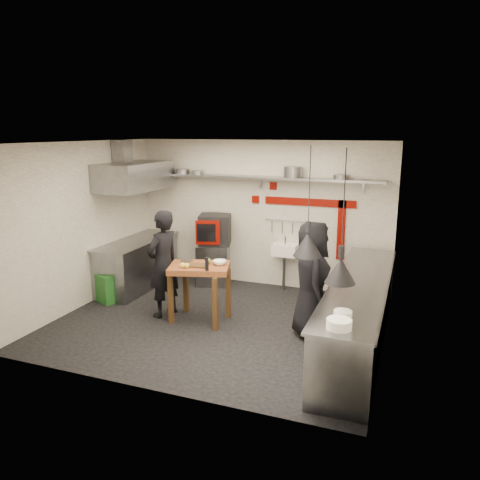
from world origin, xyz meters
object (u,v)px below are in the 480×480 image
(oven_stand, at_px, (213,264))
(green_bin, at_px, (110,288))
(chef_left, at_px, (163,264))
(chef_right, at_px, (312,280))
(combi_oven, at_px, (215,229))
(prep_table, at_px, (200,293))

(oven_stand, xyz_separation_m, green_bin, (-1.33, -1.56, -0.15))
(chef_left, bearing_deg, chef_right, 107.31)
(combi_oven, bearing_deg, prep_table, -90.35)
(prep_table, xyz_separation_m, chef_left, (-0.65, 0.00, 0.41))
(combi_oven, relative_size, green_bin, 1.19)
(combi_oven, distance_m, chef_right, 2.89)
(combi_oven, xyz_separation_m, chef_right, (2.29, -1.74, -0.23))
(chef_left, xyz_separation_m, chef_right, (2.41, 0.09, -0.02))
(oven_stand, distance_m, combi_oven, 0.69)
(oven_stand, relative_size, combi_oven, 1.35)
(prep_table, bearing_deg, green_bin, 156.96)
(combi_oven, xyz_separation_m, chef_left, (-0.12, -1.83, -0.22))
(green_bin, relative_size, chef_right, 0.29)
(chef_right, bearing_deg, chef_left, 71.41)
(chef_right, bearing_deg, prep_table, 72.31)
(green_bin, height_order, prep_table, prep_table)
(green_bin, bearing_deg, prep_table, -6.25)
(combi_oven, xyz_separation_m, prep_table, (0.53, -1.84, -0.63))
(combi_oven, bearing_deg, chef_right, -53.65)
(prep_table, height_order, chef_left, chef_left)
(combi_oven, distance_m, chef_left, 1.85)
(oven_stand, xyz_separation_m, chef_left, (-0.10, -1.76, 0.47))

